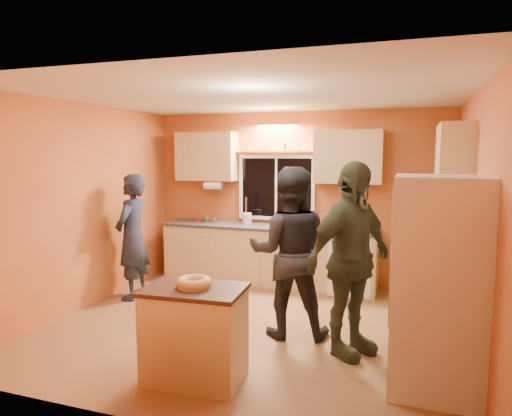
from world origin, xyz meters
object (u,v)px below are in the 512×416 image
at_px(person_center, 289,252).
at_px(person_left, 132,237).
at_px(refrigerator, 437,285).
at_px(person_right, 350,259).
at_px(island, 195,333).

bearing_deg(person_center, person_left, -26.32).
relative_size(refrigerator, person_left, 1.06).
bearing_deg(person_left, refrigerator, 64.20).
height_order(person_left, person_right, person_right).
height_order(island, person_center, person_center).
height_order(refrigerator, person_left, refrigerator).
relative_size(island, person_right, 0.47).
distance_m(island, person_left, 2.59).
bearing_deg(person_left, island, 38.58).
bearing_deg(person_right, island, 161.53).
distance_m(refrigerator, person_center, 1.63).
relative_size(person_left, person_center, 0.93).
xyz_separation_m(island, person_right, (1.20, 0.96, 0.53)).
distance_m(person_left, person_center, 2.41).
bearing_deg(person_right, person_center, 101.04).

